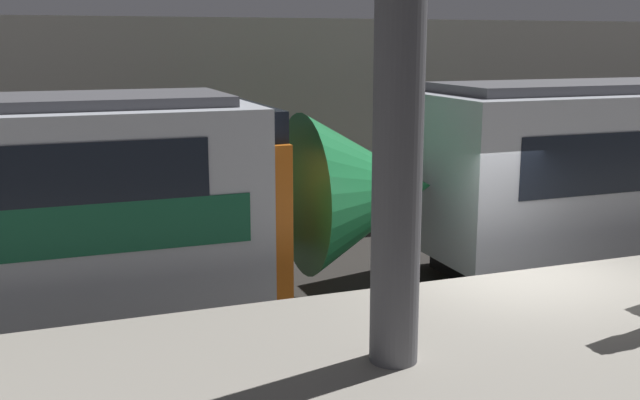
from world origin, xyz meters
name	(u,v)px	position (x,y,z in m)	size (l,w,h in m)	color
ground_plane	(510,353)	(0.00, 0.00, 0.00)	(120.00, 120.00, 0.00)	#282623
platform	(607,366)	(0.00, -1.79, 0.57)	(40.00, 3.59, 1.14)	gray
station_rear_barrier	(327,128)	(0.00, 6.88, 2.26)	(50.00, 0.15, 4.52)	#B2AD9E
support_pillar_near	(397,179)	(-2.70, -1.96, 2.87)	(0.45, 0.45, 3.45)	#56565B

